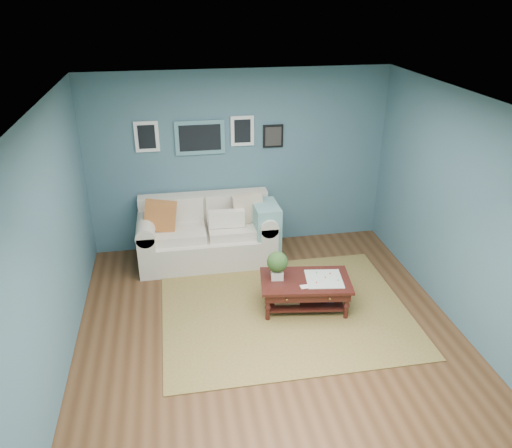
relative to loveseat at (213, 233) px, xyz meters
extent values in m
plane|color=brown|center=(0.48, -2.03, -0.42)|extent=(5.00, 5.00, 0.00)
plane|color=white|center=(0.48, -2.03, 2.28)|extent=(5.00, 5.00, 0.00)
cube|color=#456679|center=(0.48, 0.47, 0.93)|extent=(4.50, 0.02, 2.70)
cube|color=#456679|center=(0.48, -4.53, 0.93)|extent=(4.50, 0.02, 2.70)
cube|color=#456679|center=(-1.77, -2.03, 0.93)|extent=(0.02, 5.00, 2.70)
cube|color=#456679|center=(2.73, -2.03, 0.93)|extent=(0.02, 5.00, 2.70)
cube|color=slate|center=(-0.09, 0.45, 1.33)|extent=(0.72, 0.03, 0.50)
cube|color=black|center=(-0.09, 0.43, 1.33)|extent=(0.60, 0.01, 0.38)
cube|color=white|center=(-0.84, 0.45, 1.38)|extent=(0.34, 0.03, 0.44)
cube|color=white|center=(0.53, 0.45, 1.40)|extent=(0.34, 0.03, 0.44)
cube|color=black|center=(0.99, 0.45, 1.30)|extent=(0.30, 0.03, 0.34)
cube|color=brown|center=(0.76, -1.53, -0.42)|extent=(3.07, 2.45, 0.01)
cube|color=#EEE7CB|center=(-0.09, -0.04, -0.21)|extent=(1.47, 0.91, 0.44)
cube|color=#EEE7CB|center=(-0.09, 0.31, 0.26)|extent=(1.93, 0.23, 0.50)
cube|color=#EEE7CB|center=(-0.95, -0.04, -0.10)|extent=(0.25, 0.91, 0.64)
cube|color=#EEE7CB|center=(0.77, -0.04, -0.10)|extent=(0.25, 0.91, 0.64)
cylinder|color=#EEE7CB|center=(-0.95, -0.04, 0.22)|extent=(0.27, 0.91, 0.27)
cylinder|color=#EEE7CB|center=(0.77, -0.04, 0.22)|extent=(0.27, 0.91, 0.27)
cube|color=#EEE7CB|center=(-0.48, -0.10, 0.08)|extent=(0.75, 0.58, 0.13)
cube|color=#EEE7CB|center=(0.30, -0.10, 0.08)|extent=(0.75, 0.58, 0.13)
cube|color=#EEE7CB|center=(-0.48, 0.19, 0.33)|extent=(0.75, 0.12, 0.37)
cube|color=#EEE7CB|center=(0.30, 0.19, 0.33)|extent=(0.75, 0.12, 0.37)
cube|color=#DA5A23|center=(-0.73, -0.09, 0.37)|extent=(0.50, 0.18, 0.49)
cube|color=beige|center=(0.53, -0.02, 0.37)|extent=(0.49, 0.19, 0.48)
cube|color=silver|center=(0.20, -0.14, 0.28)|extent=(0.52, 0.12, 0.25)
cube|color=#7EBCBB|center=(0.77, -0.16, 0.05)|extent=(0.35, 0.57, 0.83)
cube|color=black|center=(1.02, -1.49, -0.02)|extent=(1.19, 0.80, 0.04)
cube|color=black|center=(1.02, -1.49, -0.10)|extent=(1.11, 0.72, 0.11)
cube|color=black|center=(1.02, -1.49, -0.32)|extent=(1.01, 0.61, 0.02)
sphere|color=gold|center=(0.72, -1.75, -0.10)|extent=(0.03, 0.03, 0.03)
sphere|color=gold|center=(1.24, -1.83, -0.10)|extent=(0.03, 0.03, 0.03)
cylinder|color=black|center=(0.51, -1.68, -0.23)|extent=(0.06, 0.06, 0.38)
cylinder|color=black|center=(1.46, -1.81, -0.23)|extent=(0.06, 0.06, 0.38)
cylinder|color=black|center=(0.58, -1.18, -0.23)|extent=(0.06, 0.06, 0.38)
cylinder|color=black|center=(1.53, -1.31, -0.23)|extent=(0.06, 0.06, 0.38)
cube|color=white|center=(0.68, -1.40, 0.05)|extent=(0.17, 0.17, 0.11)
sphere|color=#23491B|center=(0.68, -1.40, 0.23)|extent=(0.26, 0.26, 0.26)
cube|color=silver|center=(1.25, -1.53, 0.00)|extent=(0.50, 0.50, 0.01)
cube|color=olive|center=(0.79, -1.46, -0.22)|extent=(0.34, 0.26, 0.19)
cube|color=navy|center=(1.28, -1.51, -0.26)|extent=(0.24, 0.20, 0.10)
camera|label=1|loc=(-0.51, -6.62, 3.30)|focal=35.00mm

